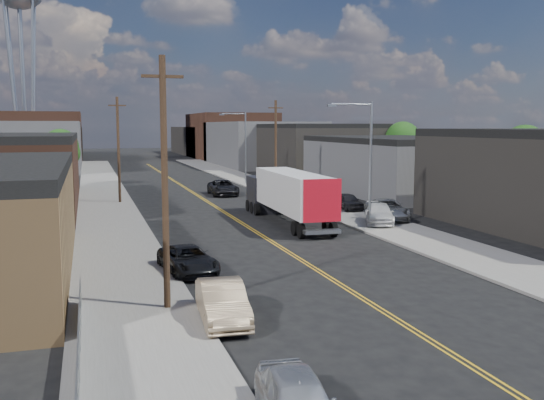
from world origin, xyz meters
TOP-DOWN VIEW (x-y plane):
  - ground at (0.00, 60.00)m, footprint 260.00×260.00m
  - centerline at (0.00, 45.00)m, footprint 0.32×120.00m
  - sidewalk_left at (-9.50, 45.00)m, footprint 5.00×140.00m
  - sidewalk_right at (9.50, 45.00)m, footprint 5.00×140.00m
  - warehouse_brown at (-18.00, 44.00)m, footprint 12.00×26.00m
  - industrial_right_b at (22.00, 46.00)m, footprint 14.00×24.00m
  - industrial_right_c at (22.00, 72.00)m, footprint 14.00×22.00m
  - skyline_left_a at (-20.00, 95.00)m, footprint 16.00×30.00m
  - skyline_right_a at (20.00, 95.00)m, footprint 16.00×30.00m
  - skyline_left_b at (-20.00, 120.00)m, footprint 16.00×26.00m
  - skyline_right_b at (20.00, 120.00)m, footprint 16.00×26.00m
  - skyline_left_c at (-20.00, 140.00)m, footprint 16.00×40.00m
  - skyline_right_c at (20.00, 140.00)m, footprint 16.00×40.00m
  - streetlight_near at (7.60, 25.00)m, footprint 3.39×0.25m
  - streetlight_far at (7.60, 60.00)m, footprint 3.39×0.25m
  - utility_pole_left_near at (-8.20, 10.00)m, footprint 1.60×0.26m
  - utility_pole_left_far at (-8.20, 45.00)m, footprint 1.60×0.26m
  - utility_pole_right at (8.20, 48.00)m, footprint 1.60×0.26m
  - chainlink_fence at (-11.50, 3.50)m, footprint 0.05×16.00m
  - tree_left_far at (-13.94, 62.00)m, footprint 4.35×4.20m
  - tree_right_near at (30.06, 36.00)m, footprint 4.60×4.48m
  - tree_right_far at (30.06, 60.00)m, footprint 4.85×4.76m
  - semi_truck at (3.27, 29.65)m, footprint 2.92×15.15m
  - car_left_b at (-6.40, 8.00)m, footprint 1.95×4.73m
  - car_left_c at (-6.40, 16.00)m, footprint 2.80×5.06m
  - car_right_lot_a at (11.00, 28.00)m, footprint 3.67×5.93m
  - car_right_lot_b at (9.50, 26.42)m, footprint 3.80×5.28m
  - car_right_lot_c at (10.35, 34.00)m, footprint 1.68×4.12m
  - car_ahead_truck at (2.65, 48.94)m, footprint 2.90×5.90m

SIDE VIEW (x-z plane):
  - ground at x=0.00m, z-range 0.00..0.00m
  - centerline at x=0.00m, z-range 0.00..0.01m
  - sidewalk_left at x=-9.50m, z-range 0.00..0.15m
  - sidewalk_right at x=9.50m, z-range 0.00..0.15m
  - chainlink_fence at x=-11.50m, z-range 0.04..1.27m
  - car_left_c at x=-6.40m, z-range 0.00..1.34m
  - car_left_b at x=-6.40m, z-range 0.00..1.53m
  - car_ahead_truck at x=2.65m, z-range 0.00..1.61m
  - car_right_lot_c at x=10.35m, z-range 0.15..1.55m
  - car_right_lot_b at x=9.50m, z-range 0.15..1.57m
  - car_right_lot_a at x=11.00m, z-range 0.15..1.68m
  - semi_truck at x=3.27m, z-range 0.27..4.22m
  - industrial_right_b at x=22.00m, z-range 0.00..6.10m
  - warehouse_brown at x=-18.00m, z-range 0.00..6.60m
  - skyline_left_c at x=-20.00m, z-range 0.00..7.00m
  - skyline_right_c at x=20.00m, z-range 0.00..7.00m
  - industrial_right_c at x=22.00m, z-range 0.00..7.60m
  - skyline_left_a at x=-20.00m, z-range 0.00..8.00m
  - skyline_right_a at x=20.00m, z-range 0.00..8.00m
  - tree_left_far at x=-13.94m, z-range 1.08..8.05m
  - tree_right_near at x=30.06m, z-range 1.15..8.59m
  - skyline_left_b at x=-20.00m, z-range 0.00..10.00m
  - skyline_right_b at x=20.00m, z-range 0.00..10.00m
  - utility_pole_left_near at x=-8.20m, z-range 0.14..10.14m
  - utility_pole_left_far at x=-8.20m, z-range 0.14..10.14m
  - utility_pole_right at x=8.20m, z-range 0.14..10.14m
  - tree_right_far at x=30.06m, z-range 1.22..9.13m
  - streetlight_near at x=7.60m, z-range 0.83..9.83m
  - streetlight_far at x=7.60m, z-range 0.83..9.83m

